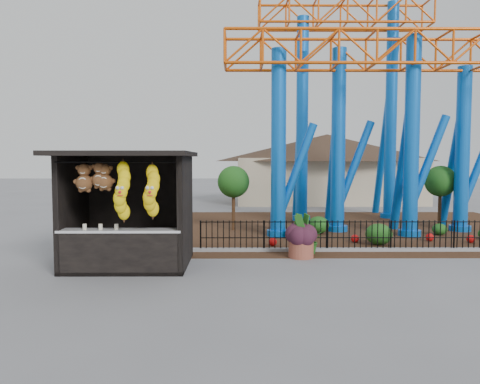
{
  "coord_description": "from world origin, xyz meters",
  "views": [
    {
      "loc": [
        -0.05,
        -11.56,
        2.91
      ],
      "look_at": [
        0.03,
        1.5,
        2.0
      ],
      "focal_mm": 35.0,
      "sensor_mm": 36.0,
      "label": 1
    }
  ],
  "objects_px": {
    "prize_booth": "(127,211)",
    "potted_plant": "(310,240)",
    "terracotta_planter": "(301,248)",
    "roller_coaster": "(361,75)"
  },
  "relations": [
    {
      "from": "terracotta_planter",
      "to": "potted_plant",
      "type": "xyz_separation_m",
      "value": [
        0.35,
        0.56,
        0.14
      ]
    },
    {
      "from": "roller_coaster",
      "to": "prize_booth",
      "type": "bearing_deg",
      "value": -137.99
    },
    {
      "from": "prize_booth",
      "to": "terracotta_planter",
      "type": "relative_size",
      "value": 4.71
    },
    {
      "from": "prize_booth",
      "to": "potted_plant",
      "type": "distance_m",
      "value": 5.6
    },
    {
      "from": "roller_coaster",
      "to": "potted_plant",
      "type": "relative_size",
      "value": 12.92
    },
    {
      "from": "roller_coaster",
      "to": "potted_plant",
      "type": "distance_m",
      "value": 8.68
    },
    {
      "from": "potted_plant",
      "to": "terracotta_planter",
      "type": "bearing_deg",
      "value": -142.06
    },
    {
      "from": "prize_booth",
      "to": "potted_plant",
      "type": "bearing_deg",
      "value": 18.91
    },
    {
      "from": "roller_coaster",
      "to": "potted_plant",
      "type": "xyz_separation_m",
      "value": [
        -2.92,
        -5.53,
        -6.02
      ]
    },
    {
      "from": "roller_coaster",
      "to": "terracotta_planter",
      "type": "height_order",
      "value": "roller_coaster"
    }
  ]
}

